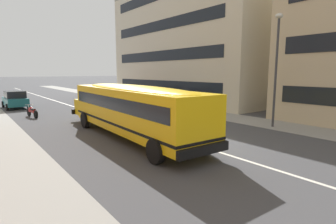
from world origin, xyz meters
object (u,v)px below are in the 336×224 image
object	(u,v)px
parked_car_red_by_hydrant	(114,95)
street_lamp	(277,56)
motorcycle_near_kerb	(32,112)
parked_car_black_mid_block	(141,99)
school_bus	(130,106)
parked_car_teal_near_corner	(15,99)

from	to	relation	value
parked_car_red_by_hydrant	street_lamp	bearing A→B (deg)	8.46
parked_car_red_by_hydrant	motorcycle_near_kerb	xyz separation A→B (m)	(4.89, -9.13, -0.41)
parked_car_red_by_hydrant	motorcycle_near_kerb	distance (m)	10.37
parked_car_red_by_hydrant	street_lamp	world-z (taller)	street_lamp
motorcycle_near_kerb	parked_car_red_by_hydrant	bearing A→B (deg)	-70.42
parked_car_red_by_hydrant	parked_car_black_mid_block	bearing A→B (deg)	4.75
street_lamp	parked_car_red_by_hydrant	bearing A→B (deg)	-173.48
school_bus	parked_car_teal_near_corner	size ratio (longest dim) A/B	3.14
school_bus	street_lamp	distance (m)	9.29
parked_car_teal_near_corner	street_lamp	size ratio (longest dim) A/B	0.58
street_lamp	parked_car_black_mid_block	bearing A→B (deg)	-171.97
parked_car_teal_near_corner	motorcycle_near_kerb	world-z (taller)	parked_car_teal_near_corner
school_bus	parked_car_black_mid_block	distance (m)	11.60
parked_car_red_by_hydrant	parked_car_black_mid_block	size ratio (longest dim) A/B	0.99
parked_car_teal_near_corner	motorcycle_near_kerb	xyz separation A→B (m)	(6.49, 0.22, -0.41)
parked_car_black_mid_block	street_lamp	xyz separation A→B (m)	(12.65, 1.78, 3.47)
motorcycle_near_kerb	street_lamp	size ratio (longest dim) A/B	0.29
parked_car_teal_near_corner	street_lamp	world-z (taller)	street_lamp
parked_car_teal_near_corner	parked_car_red_by_hydrant	world-z (taller)	same
parked_car_red_by_hydrant	motorcycle_near_kerb	bearing A→B (deg)	-59.88
school_bus	parked_car_teal_near_corner	xyz separation A→B (m)	(-16.36, -3.06, -0.78)
parked_car_teal_near_corner	parked_car_black_mid_block	distance (m)	11.78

